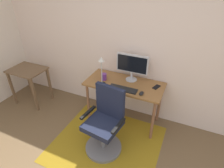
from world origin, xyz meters
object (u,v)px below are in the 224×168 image
at_px(cell_phone, 156,87).
at_px(side_table, 29,76).
at_px(monitor, 132,65).
at_px(coffee_cup, 104,77).
at_px(computer_mouse, 142,93).
at_px(desk, 124,88).
at_px(office_chair, 105,126).
at_px(desk_lamp, 102,67).
at_px(keyboard, 123,89).

relative_size(cell_phone, side_table, 0.20).
distance_m(monitor, coffee_cup, 0.49).
bearing_deg(side_table, computer_mouse, 0.86).
xyz_separation_m(desk, office_chair, (-0.02, -0.66, -0.25)).
bearing_deg(cell_phone, desk, -150.48).
height_order(monitor, office_chair, monitor).
xyz_separation_m(monitor, desk_lamp, (-0.37, -0.31, 0.04)).
relative_size(desk, desk_lamp, 2.70).
xyz_separation_m(cell_phone, desk_lamp, (-0.79, -0.26, 0.29)).
height_order(coffee_cup, side_table, coffee_cup).
distance_m(office_chair, side_table, 1.86).
bearing_deg(desk_lamp, coffee_cup, 105.20).
xyz_separation_m(keyboard, coffee_cup, (-0.39, 0.14, 0.04)).
bearing_deg(office_chair, monitor, 91.25).
relative_size(desk, cell_phone, 8.70).
xyz_separation_m(monitor, coffee_cup, (-0.40, -0.18, -0.21)).
bearing_deg(keyboard, desk, 103.95).
relative_size(desk_lamp, side_table, 0.64).
relative_size(desk, monitor, 2.42).
distance_m(coffee_cup, side_table, 1.51).
distance_m(desk, monitor, 0.39).
relative_size(desk, keyboard, 2.83).
distance_m(coffee_cup, desk_lamp, 0.29).
bearing_deg(desk_lamp, keyboard, -0.46).
xyz_separation_m(cell_phone, office_chair, (-0.51, -0.75, -0.35)).
height_order(monitor, coffee_cup, monitor).
bearing_deg(office_chair, desk_lamp, 127.23).
relative_size(cell_phone, office_chair, 0.14).
relative_size(monitor, side_table, 0.71).
distance_m(coffee_cup, office_chair, 0.81).
relative_size(coffee_cup, office_chair, 0.11).
distance_m(cell_phone, side_table, 2.33).
xyz_separation_m(desk, desk_lamp, (-0.30, -0.17, 0.39)).
bearing_deg(keyboard, cell_phone, 30.62).
relative_size(desk_lamp, office_chair, 0.46).
bearing_deg(desk_lamp, cell_phone, 18.12).
bearing_deg(coffee_cup, cell_phone, 8.17).
bearing_deg(coffee_cup, computer_mouse, -12.91).
relative_size(coffee_cup, desk_lamp, 0.23).
bearing_deg(desk, cell_phone, 10.39).
height_order(computer_mouse, cell_phone, computer_mouse).
height_order(keyboard, office_chair, office_chair).
bearing_deg(monitor, cell_phone, -7.62).
bearing_deg(office_chair, computer_mouse, 60.58).
xyz_separation_m(computer_mouse, coffee_cup, (-0.67, 0.15, 0.04)).
xyz_separation_m(keyboard, office_chair, (-0.07, -0.49, -0.35)).
height_order(desk, cell_phone, cell_phone).
bearing_deg(computer_mouse, desk, 150.85).
xyz_separation_m(monitor, side_table, (-1.88, -0.36, -0.44)).
relative_size(computer_mouse, office_chair, 0.11).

